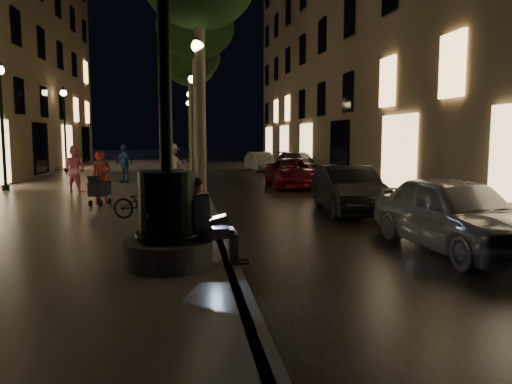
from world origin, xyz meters
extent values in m
plane|color=black|center=(0.00, 15.00, 0.00)|extent=(120.00, 120.00, 0.00)
cube|color=black|center=(3.00, 15.00, 0.01)|extent=(6.00, 45.00, 0.02)
cube|color=#66625A|center=(-4.00, 15.00, 0.10)|extent=(8.00, 45.00, 0.20)
cube|color=#59595B|center=(0.00, 15.00, 0.10)|extent=(0.25, 45.00, 0.20)
cube|color=#7C674D|center=(10.00, 18.00, 7.50)|extent=(8.00, 36.00, 15.00)
cylinder|color=#59595B|center=(-1.00, 2.00, 0.40)|extent=(1.40, 1.40, 0.40)
cylinder|color=black|center=(-1.00, 2.00, 1.15)|extent=(0.90, 0.90, 1.10)
torus|color=black|center=(-1.00, 2.00, 0.70)|extent=(1.04, 1.04, 0.10)
torus|color=black|center=(-1.00, 2.00, 1.55)|extent=(0.89, 0.89, 0.09)
cylinder|color=black|center=(-1.00, 2.00, 3.30)|extent=(0.20, 0.20, 3.20)
cube|color=tan|center=(-0.45, 2.00, 0.69)|extent=(0.38, 0.25, 0.19)
cube|color=white|center=(-0.51, 2.00, 1.05)|extent=(0.47, 0.27, 0.60)
sphere|color=tan|center=(-0.54, 2.00, 1.44)|extent=(0.22, 0.22, 0.22)
sphere|color=black|center=(-0.56, 2.00, 1.49)|extent=(0.22, 0.22, 0.22)
cube|color=tan|center=(-0.20, 1.91, 0.69)|extent=(0.48, 0.14, 0.15)
cube|color=tan|center=(-0.20, 2.09, 0.69)|extent=(0.48, 0.14, 0.15)
cube|color=tan|center=(0.03, 1.91, 0.45)|extent=(0.14, 0.13, 0.49)
cube|color=tan|center=(0.03, 2.09, 0.45)|extent=(0.14, 0.13, 0.49)
cube|color=black|center=(0.14, 1.91, 0.22)|extent=(0.27, 0.11, 0.03)
cube|color=black|center=(0.14, 2.09, 0.22)|extent=(0.27, 0.11, 0.03)
cube|color=black|center=(-0.18, 2.00, 0.78)|extent=(0.25, 0.35, 0.02)
cube|color=black|center=(-0.34, 2.00, 0.90)|extent=(0.09, 0.35, 0.23)
cube|color=#B2E0FF|center=(-0.33, 2.00, 0.90)|extent=(0.07, 0.32, 0.19)
cylinder|color=#6B604C|center=(-0.25, 8.00, 2.70)|extent=(0.28, 0.28, 5.00)
cylinder|color=#6B604C|center=(-0.20, 14.00, 2.75)|extent=(0.28, 0.28, 5.10)
ellipsoid|color=black|center=(-0.20, 14.00, 6.40)|extent=(3.00, 3.00, 2.40)
cylinder|color=#6B604C|center=(-0.30, 20.00, 2.65)|extent=(0.28, 0.28, 4.90)
ellipsoid|color=black|center=(-0.30, 20.00, 6.20)|extent=(3.00, 3.00, 2.40)
cylinder|color=#6B604C|center=(-0.22, 26.00, 2.80)|extent=(0.28, 0.28, 5.20)
ellipsoid|color=black|center=(-0.22, 26.00, 6.50)|extent=(3.00, 3.00, 2.40)
cylinder|color=black|center=(-0.30, 8.00, 0.30)|extent=(0.28, 0.28, 0.20)
cylinder|color=black|center=(-0.30, 8.00, 2.40)|extent=(0.12, 0.12, 4.40)
sphere|color=#FFD88C|center=(-0.30, 8.00, 4.65)|extent=(0.36, 0.36, 0.36)
cone|color=black|center=(-0.30, 8.00, 4.90)|extent=(0.30, 0.30, 0.22)
cylinder|color=black|center=(-0.30, 16.00, 0.30)|extent=(0.28, 0.28, 0.20)
cylinder|color=black|center=(-0.30, 16.00, 2.40)|extent=(0.12, 0.12, 4.40)
sphere|color=#FFD88C|center=(-0.30, 16.00, 4.65)|extent=(0.36, 0.36, 0.36)
cone|color=black|center=(-0.30, 16.00, 4.90)|extent=(0.30, 0.30, 0.22)
cylinder|color=black|center=(-0.30, 24.00, 0.30)|extent=(0.28, 0.28, 0.20)
cylinder|color=black|center=(-0.30, 24.00, 2.40)|extent=(0.12, 0.12, 4.40)
sphere|color=#FFD88C|center=(-0.30, 24.00, 4.65)|extent=(0.36, 0.36, 0.36)
cone|color=black|center=(-0.30, 24.00, 4.90)|extent=(0.30, 0.30, 0.22)
cylinder|color=black|center=(-0.30, 32.00, 0.30)|extent=(0.28, 0.28, 0.20)
cylinder|color=black|center=(-0.30, 32.00, 2.40)|extent=(0.12, 0.12, 4.40)
sphere|color=#FFD88C|center=(-0.30, 32.00, 4.65)|extent=(0.36, 0.36, 0.36)
cone|color=black|center=(-0.30, 32.00, 4.90)|extent=(0.30, 0.30, 0.22)
cylinder|color=black|center=(-7.40, 14.00, 0.30)|extent=(0.28, 0.28, 0.20)
cylinder|color=black|center=(-7.40, 14.00, 2.40)|extent=(0.12, 0.12, 4.40)
cylinder|color=black|center=(-7.40, 24.00, 0.30)|extent=(0.28, 0.28, 0.20)
cylinder|color=black|center=(-7.40, 24.00, 2.40)|extent=(0.12, 0.12, 4.40)
sphere|color=#FFD88C|center=(-7.40, 24.00, 4.65)|extent=(0.36, 0.36, 0.36)
cone|color=black|center=(-7.40, 24.00, 4.90)|extent=(0.30, 0.30, 0.22)
cube|color=black|center=(-3.19, 9.22, 0.70)|extent=(0.60, 0.77, 0.41)
cube|color=black|center=(-3.29, 8.92, 0.97)|extent=(0.39, 0.26, 0.27)
cylinder|color=black|center=(-3.44, 9.01, 0.29)|extent=(0.09, 0.18, 0.18)
cylinder|color=black|center=(-3.13, 8.91, 0.29)|extent=(0.09, 0.18, 0.18)
cylinder|color=black|center=(-3.26, 9.53, 0.29)|extent=(0.09, 0.18, 0.18)
cylinder|color=black|center=(-2.95, 9.43, 0.29)|extent=(0.09, 0.18, 0.18)
cylinder|color=black|center=(-3.08, 9.56, 1.06)|extent=(0.15, 0.39, 0.25)
imported|color=#999BA0|center=(4.51, 3.08, 0.74)|extent=(2.02, 4.42, 1.47)
imported|color=black|center=(4.00, 7.98, 0.68)|extent=(1.74, 4.25, 1.37)
imported|color=maroon|center=(4.03, 15.36, 0.63)|extent=(2.27, 4.61, 1.26)
imported|color=#2F3034|center=(5.20, 20.03, 0.69)|extent=(1.98, 4.78, 1.38)
imported|color=#A2A29D|center=(4.09, 25.35, 0.61)|extent=(1.66, 3.81, 1.22)
imported|color=#AE3522|center=(-3.19, 9.57, 0.99)|extent=(0.67, 0.54, 1.59)
imported|color=pink|center=(-4.64, 12.86, 1.05)|extent=(1.01, 0.92, 1.70)
imported|color=silver|center=(-1.20, 14.29, 1.07)|extent=(1.30, 1.09, 1.75)
imported|color=navy|center=(-3.30, 16.47, 1.04)|extent=(1.00, 0.97, 1.67)
imported|color=black|center=(-1.74, 6.54, 0.60)|extent=(1.60, 0.93, 0.80)
camera|label=1|loc=(-0.74, -5.88, 2.25)|focal=35.00mm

